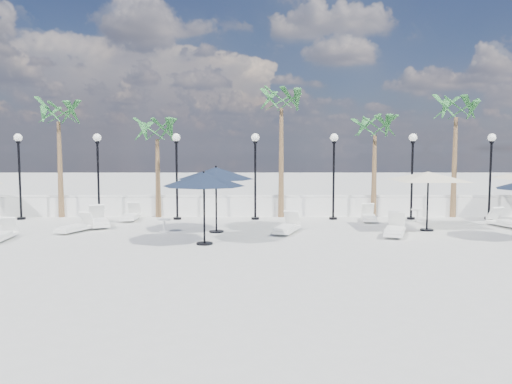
{
  "coord_description": "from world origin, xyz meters",
  "views": [
    {
      "loc": [
        -0.02,
        -15.69,
        3.18
      ],
      "look_at": [
        0.03,
        3.48,
        1.5
      ],
      "focal_mm": 35.0,
      "sensor_mm": 36.0,
      "label": 1
    }
  ],
  "objects_px": {
    "lounger_0": "(131,215)",
    "parasol_navy_left": "(216,174)",
    "lounger_3": "(76,227)",
    "lounger_5": "(369,216)",
    "lounger_1": "(1,234)",
    "lounger_7": "(395,229)",
    "lounger_6": "(508,222)",
    "parasol_navy_mid": "(204,180)",
    "lounger_2": "(99,221)",
    "parasol_cream_sq_a": "(428,172)",
    "lounger_4": "(287,227)"
  },
  "relations": [
    {
      "from": "lounger_2",
      "to": "lounger_5",
      "type": "distance_m",
      "value": 11.43
    },
    {
      "from": "lounger_5",
      "to": "lounger_6",
      "type": "xyz_separation_m",
      "value": [
        5.2,
        -1.79,
        0.01
      ]
    },
    {
      "from": "lounger_1",
      "to": "lounger_2",
      "type": "distance_m",
      "value": 3.85
    },
    {
      "from": "parasol_navy_left",
      "to": "lounger_5",
      "type": "bearing_deg",
      "value": 23.82
    },
    {
      "from": "parasol_navy_mid",
      "to": "lounger_1",
      "type": "bearing_deg",
      "value": 174.18
    },
    {
      "from": "parasol_navy_left",
      "to": "lounger_3",
      "type": "bearing_deg",
      "value": 179.69
    },
    {
      "from": "lounger_0",
      "to": "lounger_6",
      "type": "bearing_deg",
      "value": -9.59
    },
    {
      "from": "lounger_1",
      "to": "lounger_4",
      "type": "relative_size",
      "value": 0.92
    },
    {
      "from": "lounger_3",
      "to": "parasol_navy_mid",
      "type": "distance_m",
      "value": 6.01
    },
    {
      "from": "lounger_4",
      "to": "lounger_7",
      "type": "relative_size",
      "value": 0.95
    },
    {
      "from": "lounger_5",
      "to": "lounger_7",
      "type": "xyz_separation_m",
      "value": [
        0.12,
        -3.66,
        0.03
      ]
    },
    {
      "from": "lounger_3",
      "to": "lounger_4",
      "type": "height_order",
      "value": "lounger_4"
    },
    {
      "from": "lounger_6",
      "to": "parasol_navy_mid",
      "type": "height_order",
      "value": "parasol_navy_mid"
    },
    {
      "from": "lounger_3",
      "to": "lounger_6",
      "type": "distance_m",
      "value": 17.03
    },
    {
      "from": "lounger_0",
      "to": "parasol_cream_sq_a",
      "type": "xyz_separation_m",
      "value": [
        12.15,
        -2.82,
        2.05
      ]
    },
    {
      "from": "parasol_navy_left",
      "to": "lounger_6",
      "type": "bearing_deg",
      "value": 5.18
    },
    {
      "from": "parasol_cream_sq_a",
      "to": "lounger_2",
      "type": "bearing_deg",
      "value": 175.73
    },
    {
      "from": "lounger_3",
      "to": "parasol_navy_mid",
      "type": "relative_size",
      "value": 0.65
    },
    {
      "from": "lounger_1",
      "to": "lounger_6",
      "type": "bearing_deg",
      "value": 3.37
    },
    {
      "from": "lounger_4",
      "to": "parasol_navy_mid",
      "type": "height_order",
      "value": "parasol_navy_mid"
    },
    {
      "from": "lounger_1",
      "to": "lounger_5",
      "type": "xyz_separation_m",
      "value": [
        13.77,
        4.52,
        -0.0
      ]
    },
    {
      "from": "lounger_0",
      "to": "lounger_3",
      "type": "relative_size",
      "value": 1.03
    },
    {
      "from": "lounger_5",
      "to": "parasol_navy_mid",
      "type": "height_order",
      "value": "parasol_navy_mid"
    },
    {
      "from": "lounger_6",
      "to": "lounger_5",
      "type": "bearing_deg",
      "value": 143.48
    },
    {
      "from": "lounger_0",
      "to": "lounger_3",
      "type": "xyz_separation_m",
      "value": [
        -1.34,
        -3.13,
        -0.01
      ]
    },
    {
      "from": "lounger_6",
      "to": "parasol_navy_mid",
      "type": "relative_size",
      "value": 0.71
    },
    {
      "from": "lounger_0",
      "to": "lounger_5",
      "type": "relative_size",
      "value": 1.01
    },
    {
      "from": "lounger_3",
      "to": "parasol_navy_mid",
      "type": "xyz_separation_m",
      "value": [
        5.14,
        -2.43,
        1.93
      ]
    },
    {
      "from": "parasol_navy_left",
      "to": "lounger_2",
      "type": "bearing_deg",
      "value": 165.05
    },
    {
      "from": "lounger_3",
      "to": "parasol_navy_left",
      "type": "bearing_deg",
      "value": 21.3
    },
    {
      "from": "lounger_1",
      "to": "lounger_7",
      "type": "relative_size",
      "value": 0.87
    },
    {
      "from": "lounger_0",
      "to": "parasol_navy_left",
      "type": "distance_m",
      "value": 5.49
    },
    {
      "from": "lounger_1",
      "to": "lounger_5",
      "type": "distance_m",
      "value": 14.49
    },
    {
      "from": "lounger_3",
      "to": "lounger_7",
      "type": "xyz_separation_m",
      "value": [
        11.92,
        -0.85,
        0.03
      ]
    },
    {
      "from": "lounger_2",
      "to": "parasol_navy_left",
      "type": "distance_m",
      "value": 5.42
    },
    {
      "from": "lounger_1",
      "to": "lounger_4",
      "type": "xyz_separation_m",
      "value": [
        10.0,
        1.45,
        0.01
      ]
    },
    {
      "from": "lounger_1",
      "to": "lounger_7",
      "type": "bearing_deg",
      "value": -1.3
    },
    {
      "from": "lounger_5",
      "to": "parasol_cream_sq_a",
      "type": "relative_size",
      "value": 0.36
    },
    {
      "from": "lounger_2",
      "to": "lounger_4",
      "type": "height_order",
      "value": "lounger_2"
    },
    {
      "from": "lounger_3",
      "to": "lounger_5",
      "type": "xyz_separation_m",
      "value": [
        11.8,
        2.82,
        0.01
      ]
    },
    {
      "from": "lounger_7",
      "to": "lounger_4",
      "type": "bearing_deg",
      "value": -168.67
    },
    {
      "from": "lounger_2",
      "to": "lounger_7",
      "type": "relative_size",
      "value": 1.02
    },
    {
      "from": "lounger_1",
      "to": "parasol_cream_sq_a",
      "type": "relative_size",
      "value": 0.36
    },
    {
      "from": "lounger_5",
      "to": "parasol_navy_mid",
      "type": "relative_size",
      "value": 0.67
    },
    {
      "from": "parasol_cream_sq_a",
      "to": "parasol_navy_left",
      "type": "bearing_deg",
      "value": -177.66
    },
    {
      "from": "lounger_0",
      "to": "lounger_3",
      "type": "distance_m",
      "value": 3.4
    },
    {
      "from": "lounger_3",
      "to": "lounger_5",
      "type": "relative_size",
      "value": 0.98
    },
    {
      "from": "lounger_1",
      "to": "lounger_7",
      "type": "height_order",
      "value": "lounger_7"
    },
    {
      "from": "parasol_navy_left",
      "to": "parasol_navy_mid",
      "type": "distance_m",
      "value": 2.41
    },
    {
      "from": "lounger_4",
      "to": "lounger_5",
      "type": "xyz_separation_m",
      "value": [
        3.77,
        3.08,
        -0.01
      ]
    }
  ]
}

